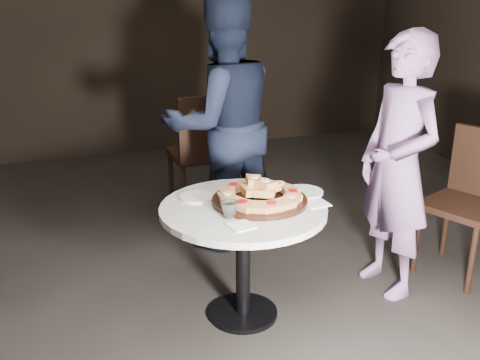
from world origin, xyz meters
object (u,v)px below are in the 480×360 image
object	(u,v)px
table	(243,228)
serving_board	(260,200)
diner_navy	(222,125)
chair_right	(472,192)
focaccia_pile	(260,192)
diner_teal	(398,167)
chair_far	(204,147)
water_glass	(229,210)

from	to	relation	value
table	serving_board	world-z (taller)	serving_board
table	diner_navy	size ratio (longest dim) A/B	0.62
chair_right	focaccia_pile	bearing A→B (deg)	-110.99
focaccia_pile	diner_teal	bearing A→B (deg)	-1.43
table	chair_far	distance (m)	1.45
table	diner_teal	distance (m)	0.98
focaccia_pile	chair_far	xyz separation A→B (m)	(0.09, 1.42, -0.14)
chair_far	serving_board	bearing A→B (deg)	84.65
table	serving_board	size ratio (longest dim) A/B	2.12
serving_board	focaccia_pile	bearing A→B (deg)	68.51
serving_board	diner_teal	distance (m)	0.86
table	chair_far	bearing A→B (deg)	82.26
chair_right	diner_navy	world-z (taller)	diner_navy
water_glass	chair_right	distance (m)	1.69
focaccia_pile	diner_teal	distance (m)	0.85
water_glass	diner_navy	xyz separation A→B (m)	(0.31, 1.08, 0.16)
table	chair_right	distance (m)	1.56
serving_board	chair_right	world-z (taller)	chair_right
table	diner_teal	bearing A→B (deg)	0.04
table	focaccia_pile	distance (m)	0.21
water_glass	diner_navy	bearing A→B (deg)	74.08
diner_navy	table	bearing A→B (deg)	73.64
water_glass	diner_navy	size ratio (longest dim) A/B	0.05
chair_far	chair_right	size ratio (longest dim) A/B	1.09
table	diner_navy	world-z (taller)	diner_navy
chair_right	diner_teal	distance (m)	0.66
chair_right	table	bearing A→B (deg)	-110.22
table	focaccia_pile	world-z (taller)	focaccia_pile
table	diner_navy	bearing A→B (deg)	78.69
water_glass	chair_far	size ratio (longest dim) A/B	0.09
table	water_glass	xyz separation A→B (m)	(-0.12, -0.12, 0.17)
chair_right	diner_teal	xyz separation A→B (m)	(-0.61, -0.04, 0.24)
table	diner_navy	xyz separation A→B (m)	(0.19, 0.96, 0.33)
serving_board	diner_teal	xyz separation A→B (m)	(0.85, -0.02, 0.10)
water_glass	chair_right	world-z (taller)	chair_right
serving_board	chair_far	xyz separation A→B (m)	(0.09, 1.42, -0.09)
table	focaccia_pile	xyz separation A→B (m)	(0.10, 0.02, 0.18)
chair_far	diner_teal	world-z (taller)	diner_teal
table	water_glass	distance (m)	0.23
chair_far	diner_teal	xyz separation A→B (m)	(0.76, -1.44, 0.19)
table	diner_teal	xyz separation A→B (m)	(0.95, 0.00, 0.24)
serving_board	chair_right	size ratio (longest dim) A/B	0.55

